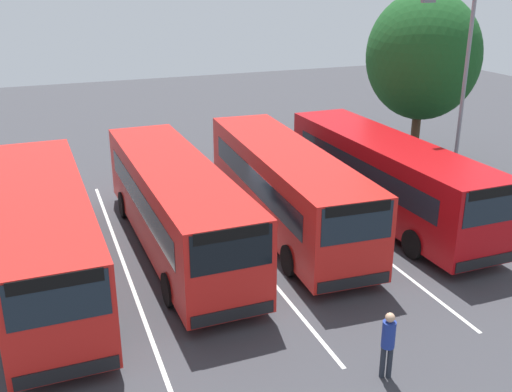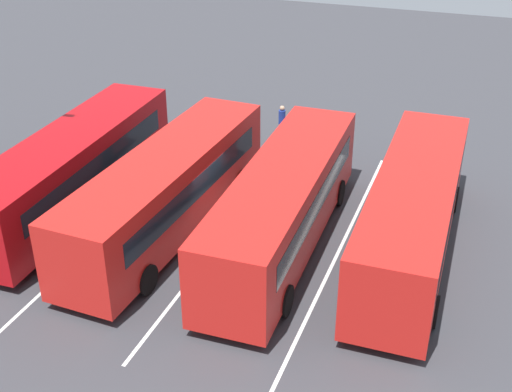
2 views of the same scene
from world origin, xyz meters
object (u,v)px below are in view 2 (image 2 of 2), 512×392
at_px(bus_center_left, 283,204).
at_px(bus_far_right, 73,168).
at_px(bus_far_left, 413,211).
at_px(pedestrian, 282,120).
at_px(bus_center_right, 168,189).

height_order(bus_center_left, bus_far_right, same).
bearing_deg(bus_far_right, bus_far_left, -86.18).
bearing_deg(bus_center_left, pedestrian, 17.26).
relative_size(bus_far_left, bus_far_right, 1.00).
bearing_deg(bus_far_left, bus_far_right, 93.94).
height_order(bus_center_left, pedestrian, bus_center_left).
bearing_deg(bus_far_right, pedestrian, -33.03).
bearing_deg(bus_center_left, bus_far_left, -77.90).
xyz_separation_m(bus_far_left, bus_center_right, (-1.29, 8.54, 0.00)).
xyz_separation_m(bus_center_right, bus_far_right, (0.35, 4.16, 0.00)).
xyz_separation_m(bus_center_left, bus_far_right, (0.02, 8.40, 0.00)).
xyz_separation_m(bus_far_left, pedestrian, (7.83, 7.09, -0.67)).
distance_m(bus_far_right, pedestrian, 10.43).
bearing_deg(bus_center_left, bus_far_right, 89.52).
relative_size(bus_center_left, bus_center_right, 0.99).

